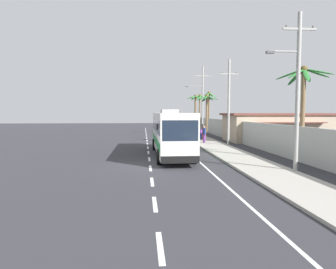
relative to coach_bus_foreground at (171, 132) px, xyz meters
name	(u,v)px	position (x,y,z in m)	size (l,w,h in m)	color
ground_plane	(150,165)	(-1.79, -4.72, -1.94)	(160.00, 160.00, 0.00)	#303035
sidewalk_kerb	(216,147)	(5.01, 5.28, -1.87)	(3.20, 90.00, 0.14)	#A8A399
lane_markings	(166,143)	(0.38, 9.94, -1.93)	(3.66, 71.00, 0.01)	white
boundary_wall	(241,132)	(8.81, 9.28, -0.69)	(0.24, 60.00, 2.50)	#B2B2AD
coach_bus_foreground	(171,132)	(0.00, 0.00, 0.00)	(2.91, 12.47, 3.72)	silver
motorcycle_beside_bus	(185,139)	(2.27, 7.89, -1.30)	(0.56, 1.96, 1.55)	black
pedestrian_near_kerb	(201,133)	(4.93, 13.06, -0.99)	(0.36, 0.36, 1.56)	navy
pedestrian_midwalk	(203,132)	(5.47, 14.26, -0.92)	(0.36, 0.36, 1.67)	red
pedestrian_far_walk	(204,134)	(4.51, 8.76, -0.86)	(0.36, 0.36, 1.79)	#75388E
utility_pole_nearest	(297,88)	(6.53, -7.80, 2.93)	(2.87, 0.24, 9.13)	#9E9E99
utility_pole_mid	(229,102)	(6.57, 6.42, 2.66)	(1.84, 0.24, 8.89)	#9E9E99
utility_pole_far	(202,99)	(6.49, 20.65, 3.52)	(3.78, 0.24, 10.29)	#9E9E99
palm_nearest	(303,93)	(9.01, -3.93, 2.93)	(3.62, 3.49, 6.75)	brown
palm_second	(200,103)	(8.39, 32.90, 3.24)	(3.74, 3.68, 6.92)	brown
palm_third	(195,107)	(6.39, 25.85, 2.47)	(2.85, 2.73, 6.42)	brown
palm_fourth	(209,104)	(8.84, 26.75, 3.02)	(2.63, 2.61, 7.00)	brown
palm_farthest	(207,105)	(6.68, 18.08, 2.55)	(3.26, 3.17, 5.99)	brown
roadside_building	(276,127)	(13.92, 11.45, -0.23)	(12.50, 7.14, 3.39)	tan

